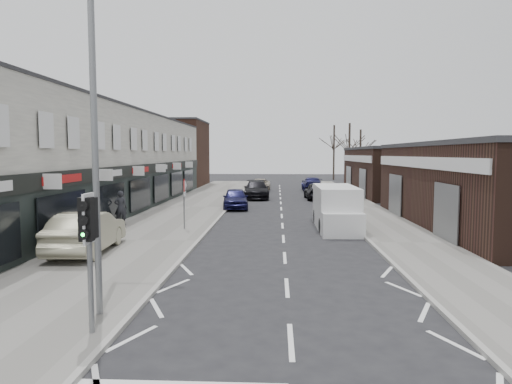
# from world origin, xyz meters

# --- Properties ---
(ground) EXTENTS (160.00, 160.00, 0.00)m
(ground) POSITION_xyz_m (0.00, 0.00, 0.00)
(ground) COLOR black
(ground) RESTS_ON ground
(pavement_left) EXTENTS (5.50, 64.00, 0.12)m
(pavement_left) POSITION_xyz_m (-6.75, 22.00, 0.06)
(pavement_left) COLOR slate
(pavement_left) RESTS_ON ground
(pavement_right) EXTENTS (3.50, 64.00, 0.12)m
(pavement_right) POSITION_xyz_m (5.75, 22.00, 0.06)
(pavement_right) COLOR slate
(pavement_right) RESTS_ON ground
(shop_terrace_left) EXTENTS (8.00, 41.00, 7.10)m
(shop_terrace_left) POSITION_xyz_m (-13.50, 19.50, 3.55)
(shop_terrace_left) COLOR silver
(shop_terrace_left) RESTS_ON ground
(brick_block_far) EXTENTS (8.00, 10.00, 8.00)m
(brick_block_far) POSITION_xyz_m (-13.50, 45.00, 4.00)
(brick_block_far) COLOR #43271C
(brick_block_far) RESTS_ON ground
(right_unit_near) EXTENTS (10.00, 18.00, 4.50)m
(right_unit_near) POSITION_xyz_m (12.50, 14.00, 2.25)
(right_unit_near) COLOR #331F17
(right_unit_near) RESTS_ON ground
(right_unit_far) EXTENTS (10.00, 16.00, 4.50)m
(right_unit_far) POSITION_xyz_m (12.50, 34.00, 2.25)
(right_unit_far) COLOR #331F17
(right_unit_far) RESTS_ON ground
(tree_far_a) EXTENTS (3.60, 3.60, 8.00)m
(tree_far_a) POSITION_xyz_m (9.00, 48.00, 0.00)
(tree_far_a) COLOR #382D26
(tree_far_a) RESTS_ON ground
(tree_far_b) EXTENTS (3.60, 3.60, 7.50)m
(tree_far_b) POSITION_xyz_m (11.50, 54.00, 0.00)
(tree_far_b) COLOR #382D26
(tree_far_b) RESTS_ON ground
(tree_far_c) EXTENTS (3.60, 3.60, 8.50)m
(tree_far_c) POSITION_xyz_m (8.50, 60.00, 0.00)
(tree_far_c) COLOR #382D26
(tree_far_c) RESTS_ON ground
(traffic_light) EXTENTS (0.28, 0.60, 3.10)m
(traffic_light) POSITION_xyz_m (-4.40, -2.02, 2.41)
(traffic_light) COLOR slate
(traffic_light) RESTS_ON pavement_left
(street_lamp) EXTENTS (2.23, 0.22, 8.00)m
(street_lamp) POSITION_xyz_m (-4.53, -0.80, 4.62)
(street_lamp) COLOR slate
(street_lamp) RESTS_ON pavement_left
(warning_sign) EXTENTS (0.12, 0.80, 2.70)m
(warning_sign) POSITION_xyz_m (-5.16, 12.00, 2.20)
(warning_sign) COLOR slate
(warning_sign) RESTS_ON pavement_left
(white_van) EXTENTS (2.11, 5.92, 2.30)m
(white_van) POSITION_xyz_m (2.91, 13.18, 1.09)
(white_van) COLOR silver
(white_van) RESTS_ON ground
(sedan_on_pavement) EXTENTS (2.01, 5.09, 1.65)m
(sedan_on_pavement) POSITION_xyz_m (-7.94, 6.12, 0.94)
(sedan_on_pavement) COLOR #9F9B7F
(sedan_on_pavement) RESTS_ON pavement_left
(pedestrian) EXTENTS (0.75, 0.53, 1.93)m
(pedestrian) POSITION_xyz_m (-8.96, 13.05, 1.08)
(pedestrian) COLOR black
(pedestrian) RESTS_ON pavement_left
(parked_car_left_a) EXTENTS (2.21, 4.62, 1.52)m
(parked_car_left_a) POSITION_xyz_m (-3.40, 21.94, 0.76)
(parked_car_left_a) COLOR #13133C
(parked_car_left_a) RESTS_ON ground
(parked_car_left_b) EXTENTS (2.51, 5.63, 1.60)m
(parked_car_left_b) POSITION_xyz_m (-2.20, 29.71, 0.80)
(parked_car_left_b) COLOR black
(parked_car_left_b) RESTS_ON ground
(parked_car_left_c) EXTENTS (2.26, 4.72, 1.30)m
(parked_car_left_c) POSITION_xyz_m (-2.20, 38.36, 0.65)
(parked_car_left_c) COLOR #B5A891
(parked_car_left_c) RESTS_ON ground
(parked_car_right_a) EXTENTS (1.85, 4.42, 1.42)m
(parked_car_right_a) POSITION_xyz_m (3.50, 17.99, 0.71)
(parked_car_right_a) COLOR white
(parked_car_right_a) RESTS_ON ground
(parked_car_right_b) EXTENTS (2.04, 4.62, 1.55)m
(parked_car_right_b) POSITION_xyz_m (3.16, 29.07, 0.77)
(parked_car_right_b) COLOR black
(parked_car_right_b) RESTS_ON ground
(parked_car_right_c) EXTENTS (2.14, 5.21, 1.51)m
(parked_car_right_c) POSITION_xyz_m (3.50, 38.45, 0.75)
(parked_car_right_c) COLOR #151543
(parked_car_right_c) RESTS_ON ground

